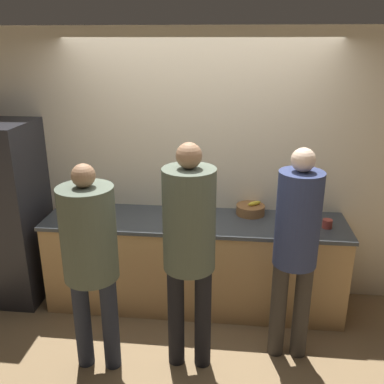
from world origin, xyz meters
name	(u,v)px	position (x,y,z in m)	size (l,w,h in m)	color
ground_plane	(190,325)	(0.00, 0.00, 0.00)	(14.00, 14.00, 0.00)	#8C704C
wall_back	(198,168)	(0.00, 0.72, 1.30)	(5.20, 0.06, 2.60)	beige
counter	(195,262)	(0.00, 0.38, 0.45)	(2.80, 0.70, 0.90)	tan
refrigerator	(5,213)	(-1.85, 0.36, 0.89)	(0.68, 0.70, 1.78)	#232328
person_left	(90,249)	(-0.67, -0.56, 1.04)	(0.41, 0.41, 1.68)	#232838
person_center	(189,238)	(0.05, -0.47, 1.12)	(0.38, 0.38, 1.83)	black
person_right	(296,240)	(0.84, -0.27, 1.04)	(0.33, 0.33, 1.76)	#38332D
fruit_bowl	(251,209)	(0.52, 0.56, 0.95)	(0.27, 0.27, 0.13)	brown
utensil_crock	(184,207)	(-0.12, 0.51, 0.96)	(0.12, 0.12, 0.24)	#ADA393
bottle_clear	(314,218)	(1.08, 0.37, 0.96)	(0.08, 0.08, 0.15)	silver
cup_red	(327,224)	(1.19, 0.31, 0.94)	(0.09, 0.09, 0.08)	#A33D33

